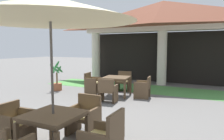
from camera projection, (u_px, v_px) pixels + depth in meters
name	position (u px, v px, depth m)	size (l,w,h in m)	color
ground_plane	(81.00, 133.00, 4.77)	(60.00, 60.00, 0.00)	slate
background_pavilion	(163.00, 22.00, 10.78)	(9.00, 2.46, 4.19)	beige
lawn_strip	(154.00, 89.00, 9.79)	(10.80, 2.07, 0.01)	#519347
patio_table_near_foreground	(117.00, 79.00, 8.42)	(1.10, 1.10, 0.75)	brown
patio_chair_near_foreground_south	(108.00, 91.00, 7.46)	(0.66, 0.59, 0.84)	brown
patio_chair_near_foreground_north	(124.00, 82.00, 9.44)	(0.69, 0.63, 0.84)	brown
patio_chair_near_foreground_east	(143.00, 88.00, 8.12)	(0.64, 0.63, 0.81)	brown
patio_chair_near_foreground_west	(92.00, 84.00, 8.77)	(0.59, 0.65, 0.87)	brown
patio_table_mid_left	(53.00, 119.00, 3.80)	(0.95, 0.95, 0.74)	brown
patio_umbrella_mid_left	(50.00, 10.00, 3.60)	(2.92, 2.92, 2.82)	#2D2D2D
patio_chair_mid_left_west	(14.00, 124.00, 4.25)	(0.52, 0.63, 0.80)	brown
patio_chair_mid_left_north	(84.00, 116.00, 4.72)	(0.62, 0.59, 0.84)	brown
potted_palm_left_edge	(57.00, 81.00, 9.53)	(0.59, 0.60, 1.32)	#995638
terracotta_urn	(109.00, 87.00, 9.38)	(0.31, 0.31, 0.41)	#9E5633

